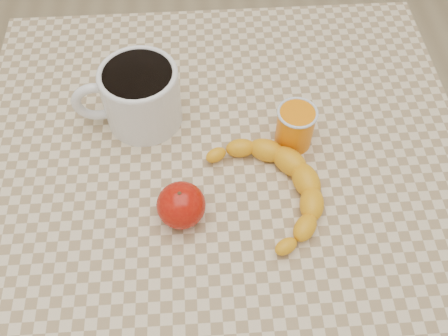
{
  "coord_description": "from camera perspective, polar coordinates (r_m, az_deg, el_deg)",
  "views": [
    {
      "loc": [
        -0.03,
        -0.43,
        1.4
      ],
      "look_at": [
        0.0,
        0.0,
        0.77
      ],
      "focal_mm": 40.0,
      "sensor_mm": 36.0,
      "label": 1
    }
  ],
  "objects": [
    {
      "name": "coffee_mug",
      "position": [
        0.82,
        -9.71,
        8.3
      ],
      "size": [
        0.18,
        0.14,
        0.11
      ],
      "color": "white",
      "rests_on": "table"
    },
    {
      "name": "orange_juice_glass",
      "position": [
        0.79,
        8.13,
        4.71
      ],
      "size": [
        0.06,
        0.06,
        0.07
      ],
      "color": "orange",
      "rests_on": "table"
    },
    {
      "name": "banana",
      "position": [
        0.75,
        5.54,
        -2.27
      ],
      "size": [
        0.32,
        0.35,
        0.04
      ],
      "primitive_type": null,
      "rotation": [
        0.0,
        0.0,
        0.32
      ],
      "color": "orange",
      "rests_on": "table"
    },
    {
      "name": "ground",
      "position": [
        1.46,
        0.0,
        -17.29
      ],
      "size": [
        3.0,
        3.0,
        0.0
      ],
      "primitive_type": "plane",
      "color": "tan",
      "rests_on": "ground"
    },
    {
      "name": "apple",
      "position": [
        0.71,
        -4.92,
        -4.25
      ],
      "size": [
        0.09,
        0.09,
        0.07
      ],
      "color": "#940904",
      "rests_on": "table"
    },
    {
      "name": "table",
      "position": [
        0.85,
        0.0,
        -4.02
      ],
      "size": [
        0.8,
        0.8,
        0.75
      ],
      "color": "beige",
      "rests_on": "ground"
    }
  ]
}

